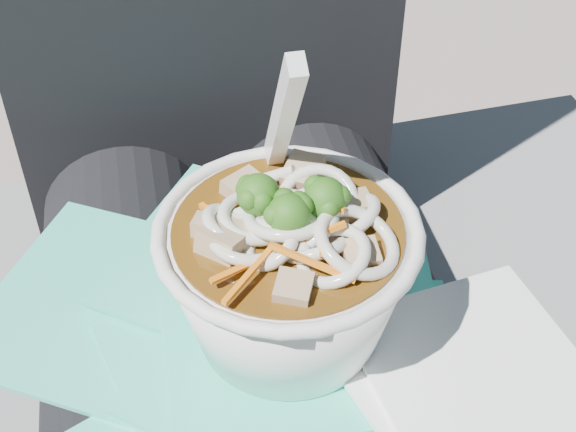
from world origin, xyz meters
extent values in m
cylinder|color=black|center=(-0.09, 0.00, 0.50)|extent=(0.15, 0.48, 0.15)
cylinder|color=black|center=(0.09, 0.00, 0.50)|extent=(0.15, 0.48, 0.15)
cube|color=#31CCAB|center=(-0.09, 0.03, 0.58)|extent=(0.25, 0.25, 0.00)
cube|color=#31CCAB|center=(0.05, -0.06, 0.58)|extent=(0.18, 0.21, 0.00)
cube|color=#31CCAB|center=(0.00, -0.04, 0.58)|extent=(0.23, 0.21, 0.00)
cube|color=#31CCAB|center=(0.01, -0.08, 0.58)|extent=(0.20, 0.22, 0.00)
cube|color=#31CCAB|center=(0.05, -0.02, 0.59)|extent=(0.20, 0.20, 0.00)
cube|color=#31CCAB|center=(-0.01, -0.04, 0.59)|extent=(0.19, 0.19, 0.00)
cube|color=#31CCAB|center=(0.00, 0.05, 0.59)|extent=(0.24, 0.24, 0.00)
cube|color=#31CCAB|center=(0.01, -0.04, 0.59)|extent=(0.15, 0.14, 0.00)
cube|color=#31CCAB|center=(0.06, 0.02, 0.59)|extent=(0.15, 0.12, 0.00)
cube|color=white|center=(0.12, -0.09, 0.60)|extent=(0.17, 0.17, 0.00)
cube|color=white|center=(0.12, -0.08, 0.60)|extent=(0.15, 0.15, 0.00)
torus|color=white|center=(0.02, -0.02, 0.68)|extent=(0.16, 0.16, 0.01)
cylinder|color=#4A2C0A|center=(0.02, -0.02, 0.68)|extent=(0.14, 0.14, 0.01)
torus|color=silver|center=(0.00, -0.04, 0.69)|extent=(0.05, 0.05, 0.03)
torus|color=silver|center=(0.03, -0.04, 0.68)|extent=(0.05, 0.05, 0.04)
torus|color=silver|center=(0.02, -0.02, 0.69)|extent=(0.05, 0.05, 0.02)
torus|color=silver|center=(0.05, -0.05, 0.69)|extent=(0.06, 0.06, 0.03)
torus|color=silver|center=(0.00, -0.01, 0.69)|extent=(0.05, 0.05, 0.01)
torus|color=silver|center=(-0.01, -0.03, 0.69)|extent=(0.06, 0.06, 0.02)
torus|color=silver|center=(0.02, -0.02, 0.68)|extent=(0.05, 0.05, 0.03)
torus|color=silver|center=(0.02, 0.00, 0.68)|extent=(0.07, 0.07, 0.03)
torus|color=silver|center=(0.01, -0.02, 0.69)|extent=(0.05, 0.05, 0.05)
torus|color=silver|center=(0.03, -0.03, 0.69)|extent=(0.04, 0.05, 0.04)
torus|color=silver|center=(0.05, -0.02, 0.68)|extent=(0.06, 0.06, 0.04)
torus|color=silver|center=(-0.02, -0.01, 0.69)|extent=(0.05, 0.05, 0.03)
torus|color=silver|center=(0.04, -0.05, 0.69)|extent=(0.06, 0.06, 0.03)
torus|color=silver|center=(0.02, -0.02, 0.69)|extent=(0.07, 0.07, 0.02)
torus|color=silver|center=(0.04, 0.00, 0.68)|extent=(0.07, 0.07, 0.05)
torus|color=silver|center=(0.02, -0.02, 0.69)|extent=(0.05, 0.05, 0.04)
torus|color=silver|center=(0.03, -0.01, 0.68)|extent=(0.04, 0.05, 0.04)
cylinder|color=silver|center=(-0.01, -0.01, 0.69)|extent=(0.04, 0.01, 0.02)
cylinder|color=silver|center=(0.02, -0.04, 0.69)|extent=(0.01, 0.03, 0.01)
cylinder|color=silver|center=(0.02, 0.02, 0.69)|extent=(0.03, 0.02, 0.02)
cylinder|color=silver|center=(0.01, 0.00, 0.69)|extent=(0.01, 0.04, 0.02)
cylinder|color=#76A34E|center=(0.04, -0.02, 0.69)|extent=(0.01, 0.01, 0.01)
sphere|color=#1D5012|center=(0.04, -0.02, 0.70)|extent=(0.03, 0.03, 0.03)
sphere|color=#1D5012|center=(0.04, -0.01, 0.70)|extent=(0.01, 0.01, 0.01)
sphere|color=#1D5012|center=(0.05, -0.02, 0.70)|extent=(0.01, 0.01, 0.01)
sphere|color=#1D5012|center=(0.04, -0.03, 0.70)|extent=(0.01, 0.01, 0.01)
sphere|color=#1D5012|center=(0.03, -0.01, 0.71)|extent=(0.01, 0.01, 0.01)
cylinder|color=#76A34E|center=(0.00, -0.01, 0.69)|extent=(0.01, 0.01, 0.01)
sphere|color=#1D5012|center=(0.00, -0.01, 0.70)|extent=(0.03, 0.03, 0.03)
sphere|color=#1D5012|center=(0.00, -0.02, 0.70)|extent=(0.01, 0.01, 0.01)
sphere|color=#1D5012|center=(0.00, 0.00, 0.70)|extent=(0.01, 0.01, 0.01)
sphere|color=#1D5012|center=(0.00, 0.00, 0.70)|extent=(0.01, 0.01, 0.01)
sphere|color=#1D5012|center=(0.00, -0.01, 0.71)|extent=(0.01, 0.01, 0.01)
cylinder|color=#76A34E|center=(0.02, -0.03, 0.69)|extent=(0.01, 0.01, 0.01)
sphere|color=#1D5012|center=(0.02, -0.03, 0.70)|extent=(0.03, 0.03, 0.03)
sphere|color=#1D5012|center=(0.01, -0.02, 0.71)|extent=(0.01, 0.01, 0.01)
sphere|color=#1D5012|center=(0.02, -0.03, 0.71)|extent=(0.01, 0.01, 0.01)
sphere|color=#1D5012|center=(0.02, -0.02, 0.71)|extent=(0.01, 0.01, 0.01)
sphere|color=#1D5012|center=(0.01, -0.03, 0.70)|extent=(0.01, 0.01, 0.01)
cube|color=orange|center=(0.04, -0.03, 0.69)|extent=(0.02, 0.05, 0.02)
cube|color=orange|center=(0.04, -0.01, 0.69)|extent=(0.05, 0.01, 0.01)
cube|color=orange|center=(-0.01, -0.06, 0.69)|extent=(0.03, 0.04, 0.01)
cube|color=orange|center=(0.00, 0.00, 0.69)|extent=(0.04, 0.01, 0.01)
cube|color=orange|center=(-0.02, -0.01, 0.69)|extent=(0.02, 0.04, 0.01)
cube|color=orange|center=(-0.01, -0.05, 0.69)|extent=(0.05, 0.02, 0.01)
cube|color=orange|center=(0.02, -0.06, 0.69)|extent=(0.05, 0.03, 0.02)
cube|color=orange|center=(0.03, -0.01, 0.69)|extent=(0.04, 0.04, 0.02)
cube|color=orange|center=(0.02, -0.04, 0.69)|extent=(0.04, 0.00, 0.02)
cube|color=#9F7C5A|center=(0.06, -0.01, 0.69)|extent=(0.02, 0.02, 0.01)
cube|color=#9F7C5A|center=(0.04, 0.02, 0.69)|extent=(0.03, 0.03, 0.02)
cube|color=#9F7C5A|center=(0.00, 0.02, 0.68)|extent=(0.03, 0.03, 0.02)
cube|color=#9F7C5A|center=(-0.03, -0.01, 0.69)|extent=(0.02, 0.02, 0.01)
cube|color=#9F7C5A|center=(-0.02, -0.02, 0.69)|extent=(0.04, 0.04, 0.02)
cube|color=#9F7C5A|center=(0.01, -0.07, 0.69)|extent=(0.03, 0.03, 0.02)
cube|color=#9F7C5A|center=(0.05, -0.05, 0.68)|extent=(0.02, 0.02, 0.02)
ellipsoid|color=white|center=(0.02, -0.03, 0.69)|extent=(0.03, 0.04, 0.01)
cube|color=white|center=(0.02, 0.02, 0.74)|extent=(0.01, 0.08, 0.12)
camera|label=1|loc=(-0.05, -0.35, 1.00)|focal=50.00mm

